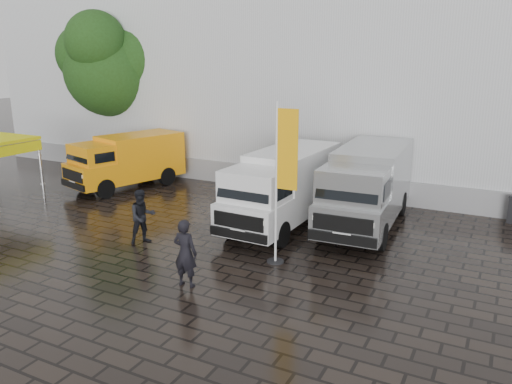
% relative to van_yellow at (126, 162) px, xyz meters
% --- Properties ---
extents(ground, '(120.00, 120.00, 0.00)m').
position_rel_van_yellow_xyz_m(ground, '(8.90, -5.14, -1.18)').
color(ground, black).
rests_on(ground, ground).
extents(exhibition_hall, '(44.00, 16.00, 12.00)m').
position_rel_van_yellow_xyz_m(exhibition_hall, '(10.90, 10.86, 4.82)').
color(exhibition_hall, silver).
rests_on(exhibition_hall, ground).
extents(hall_plinth, '(44.00, 0.15, 1.00)m').
position_rel_van_yellow_xyz_m(hall_plinth, '(10.90, 2.81, -0.68)').
color(hall_plinth, gray).
rests_on(hall_plinth, ground).
extents(van_yellow, '(3.37, 5.49, 2.37)m').
position_rel_van_yellow_xyz_m(van_yellow, '(0.00, 0.00, 0.00)').
color(van_yellow, '#FE990D').
rests_on(van_yellow, ground).
extents(van_white, '(2.19, 6.07, 2.60)m').
position_rel_van_yellow_xyz_m(van_white, '(8.45, -1.61, 0.12)').
color(van_white, white).
rests_on(van_white, ground).
extents(van_silver, '(2.40, 6.40, 2.73)m').
position_rel_van_yellow_xyz_m(van_silver, '(11.09, -0.44, 0.18)').
color(van_silver, '#A6A9AB').
rests_on(van_silver, ground).
extents(flagpole, '(0.88, 0.50, 4.62)m').
position_rel_van_yellow_xyz_m(flagpole, '(9.80, -4.72, 1.37)').
color(flagpole, black).
rests_on(flagpole, ground).
extents(tree, '(4.62, 4.62, 8.30)m').
position_rel_van_yellow_xyz_m(tree, '(-3.67, 3.35, 4.14)').
color(tree, black).
rests_on(tree, ground).
extents(person_front, '(0.68, 0.47, 1.81)m').
position_rel_van_yellow_xyz_m(person_front, '(8.22, -7.19, -0.28)').
color(person_front, black).
rests_on(person_front, ground).
extents(person_tent, '(1.02, 1.07, 1.75)m').
position_rel_van_yellow_xyz_m(person_tent, '(5.19, -5.21, -0.31)').
color(person_tent, black).
rests_on(person_tent, ground).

